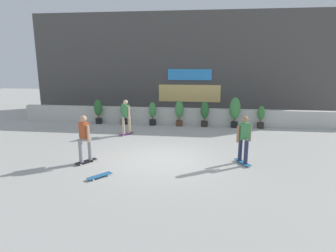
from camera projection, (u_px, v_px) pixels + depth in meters
The scene contains 14 objects.
ground_plane at pixel (163, 159), 10.59m from camera, with size 48.00×48.00×0.00m, color #B2AFA8.
planter_wall at pixel (178, 116), 16.30m from camera, with size 18.00×0.40×0.90m, color beige.
building_backdrop at pixel (184, 64), 19.54m from camera, with size 20.00×2.08×6.50m.
potted_plant_0 at pixel (98, 110), 16.35m from camera, with size 0.45×0.45×1.37m.
potted_plant_1 at pixel (124, 113), 16.20m from camera, with size 0.37×0.37×1.22m.
potted_plant_2 at pixel (152, 112), 15.98m from camera, with size 0.41×0.41×1.28m.
potted_plant_3 at pixel (179, 111), 15.77m from camera, with size 0.46×0.46×1.39m.
potted_plant_4 at pixel (205, 113), 15.61m from camera, with size 0.44×0.44×1.36m.
potted_plant_5 at pixel (235, 110), 15.37m from camera, with size 0.57×0.57×1.61m.
potted_plant_6 at pixel (261, 116), 15.27m from camera, with size 0.36×0.36×1.19m.
skater_by_wall_left at pixel (126, 116), 13.83m from camera, with size 0.63×0.77×1.70m.
skater_far_left at pixel (244, 138), 9.90m from camera, with size 0.53×0.81×1.70m.
skater_by_wall_right at pixel (84, 137), 10.00m from camera, with size 0.62×0.77×1.70m.
skateboard_near_camera at pixel (100, 176), 8.92m from camera, with size 0.66×0.75×0.08m.
Camera 1 is at (1.50, -9.95, 3.53)m, focal length 31.16 mm.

